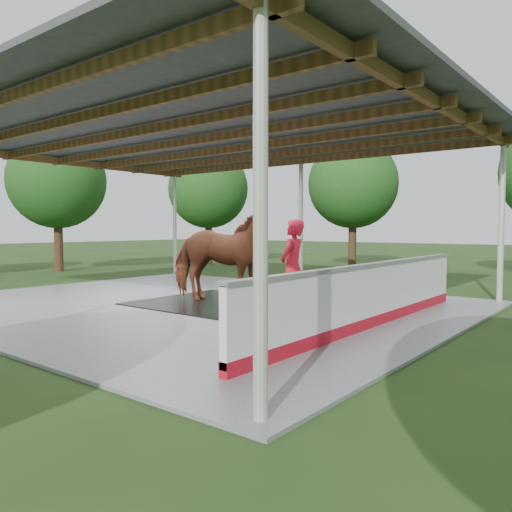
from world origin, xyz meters
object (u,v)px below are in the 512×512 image
Objects in this scene: wash_bucket at (244,314)px; handler at (293,267)px; dasher_board at (372,297)px; horse at (219,256)px.

handler is at bearing 80.87° from wash_bucket.
dasher_board is 23.39× the size of wash_bucket.
horse reaches higher than wash_bucket.
dasher_board is at bearing -115.09° from horse.
horse is at bearing 174.83° from dasher_board.
horse is at bearing 142.87° from wash_bucket.
horse is 2.26m from handler.
horse is 2.72m from wash_bucket.
horse is 7.55× the size of wash_bucket.
handler is 1.54m from wash_bucket.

